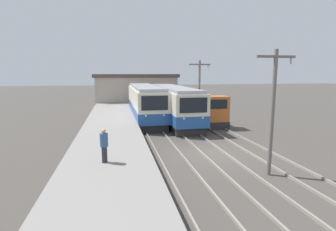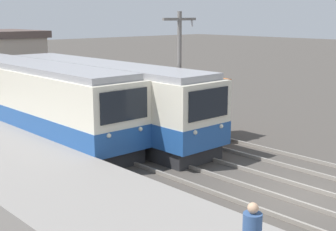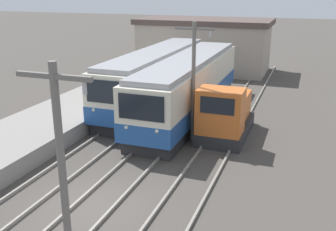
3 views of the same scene
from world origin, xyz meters
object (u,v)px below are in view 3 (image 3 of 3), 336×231
Objects in this scene: commuter_train_left at (157,80)px; commuter_train_center at (189,88)px; catenary_mast_mid at (193,78)px; catenary_mast_near at (63,174)px; shunting_locomotive at (226,115)px.

commuter_train_center is (2.80, -1.55, -0.02)m from commuter_train_left.
catenary_mast_near is at bearing -90.00° from catenary_mast_mid.
catenary_mast_near reaches higher than commuter_train_center.
shunting_locomotive is at bearing -38.34° from commuter_train_left.
commuter_train_center is 4.30m from shunting_locomotive.
catenary_mast_near is at bearing -96.71° from shunting_locomotive.
commuter_train_center is 2.43× the size of catenary_mast_near.
commuter_train_center is 15.88m from catenary_mast_near.
catenary_mast_mid is (1.51, -4.27, 1.70)m from commuter_train_center.
catenary_mast_near and catenary_mast_mid have the same top height.
catenary_mast_mid reaches higher than commuter_train_center.
commuter_train_left reaches higher than commuter_train_center.
catenary_mast_mid is at bearing -53.50° from commuter_train_left.
shunting_locomotive is 0.80× the size of catenary_mast_mid.
commuter_train_left is 7.41m from shunting_locomotive.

